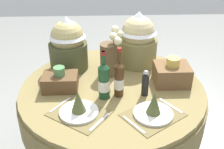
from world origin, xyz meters
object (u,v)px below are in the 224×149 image
(place_setting_right, at_px, (154,109))
(flower_vase, at_px, (110,56))
(woven_basket_side_right, at_px, (172,73))
(place_setting_left, at_px, (79,107))
(gift_tub_back_left, at_px, (68,42))
(dining_table, at_px, (112,104))
(wine_bottle_right, at_px, (104,81))
(wine_bottle_left, at_px, (119,79))
(gift_tub_back_right, at_px, (138,37))
(pepper_mill, at_px, (145,84))
(woven_basket_side_left, at_px, (60,81))

(place_setting_right, xyz_separation_m, flower_vase, (-0.24, 0.52, 0.11))
(woven_basket_side_right, bearing_deg, place_setting_left, -152.30)
(gift_tub_back_left, bearing_deg, dining_table, -42.46)
(wine_bottle_right, relative_size, woven_basket_side_right, 1.37)
(place_setting_right, xyz_separation_m, gift_tub_back_left, (-0.56, 0.64, 0.18))
(flower_vase, relative_size, wine_bottle_left, 1.08)
(place_setting_right, height_order, gift_tub_back_right, gift_tub_back_right)
(pepper_mill, relative_size, woven_basket_side_right, 0.77)
(place_setting_right, xyz_separation_m, wine_bottle_right, (-0.29, 0.21, 0.08))
(gift_tub_back_right, xyz_separation_m, woven_basket_side_left, (-0.58, -0.37, -0.17))
(wine_bottle_left, height_order, wine_bottle_right, wine_bottle_left)
(gift_tub_back_right, xyz_separation_m, woven_basket_side_right, (0.21, -0.32, -0.15))
(gift_tub_back_right, distance_m, woven_basket_side_right, 0.41)
(gift_tub_back_right, bearing_deg, wine_bottle_right, -119.67)
(dining_table, xyz_separation_m, place_setting_left, (-0.22, -0.30, 0.20))
(flower_vase, bearing_deg, woven_basket_side_right, -18.56)
(gift_tub_back_left, distance_m, gift_tub_back_right, 0.55)
(place_setting_right, distance_m, pepper_mill, 0.23)
(woven_basket_side_right, bearing_deg, woven_basket_side_left, -176.65)
(place_setting_left, height_order, gift_tub_back_left, gift_tub_back_left)
(wine_bottle_left, bearing_deg, pepper_mill, -0.64)
(gift_tub_back_right, bearing_deg, place_setting_left, -123.35)
(gift_tub_back_left, bearing_deg, place_setting_left, -79.45)
(wine_bottle_right, bearing_deg, wine_bottle_left, 12.16)
(woven_basket_side_left, height_order, woven_basket_side_right, woven_basket_side_right)
(woven_basket_side_left, bearing_deg, woven_basket_side_right, 3.35)
(dining_table, distance_m, pepper_mill, 0.34)
(place_setting_right, xyz_separation_m, woven_basket_side_right, (0.19, 0.37, 0.03))
(gift_tub_back_left, bearing_deg, woven_basket_side_left, -95.95)
(flower_vase, xyz_separation_m, pepper_mill, (0.22, -0.29, -0.07))
(gift_tub_back_left, height_order, woven_basket_side_right, gift_tub_back_left)
(place_setting_right, height_order, pepper_mill, pepper_mill)
(gift_tub_back_right, height_order, woven_basket_side_right, gift_tub_back_right)
(wine_bottle_right, bearing_deg, woven_basket_side_left, 158.39)
(wine_bottle_left, height_order, woven_basket_side_left, wine_bottle_left)
(wine_bottle_right, bearing_deg, gift_tub_back_left, 121.91)
(wine_bottle_right, bearing_deg, gift_tub_back_right, 60.33)
(flower_vase, xyz_separation_m, woven_basket_side_left, (-0.35, -0.19, -0.09))
(woven_basket_side_right, bearing_deg, pepper_mill, -145.48)
(wine_bottle_right, xyz_separation_m, gift_tub_back_left, (-0.27, 0.43, 0.10))
(flower_vase, distance_m, woven_basket_side_left, 0.41)
(flower_vase, xyz_separation_m, wine_bottle_right, (-0.05, -0.31, -0.03))
(dining_table, bearing_deg, woven_basket_side_left, -178.11)
(pepper_mill, distance_m, gift_tub_back_right, 0.49)
(flower_vase, bearing_deg, wine_bottle_right, -99.13)
(dining_table, relative_size, place_setting_left, 3.11)
(wine_bottle_left, xyz_separation_m, pepper_mill, (0.18, -0.00, -0.04))
(pepper_mill, bearing_deg, flower_vase, 127.48)
(dining_table, distance_m, wine_bottle_right, 0.32)
(flower_vase, relative_size, pepper_mill, 1.99)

